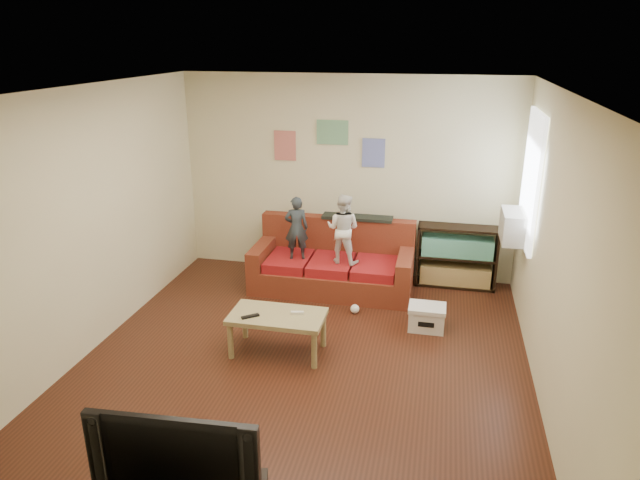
% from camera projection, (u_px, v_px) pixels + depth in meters
% --- Properties ---
extents(room_shell, '(4.52, 5.02, 2.72)m').
position_uv_depth(room_shell, '(302.00, 238.00, 5.36)').
color(room_shell, '#451F12').
rests_on(room_shell, ground).
extents(sofa, '(2.06, 0.95, 0.91)m').
position_uv_depth(sofa, '(334.00, 265.00, 7.48)').
color(sofa, maroon).
rests_on(sofa, ground).
extents(child_a, '(0.34, 0.27, 0.82)m').
position_uv_depth(child_a, '(296.00, 228.00, 7.23)').
color(child_a, '#2A333A').
rests_on(child_a, sofa).
extents(child_b, '(0.49, 0.41, 0.89)m').
position_uv_depth(child_b, '(343.00, 229.00, 7.10)').
color(child_b, white).
rests_on(child_b, sofa).
extents(coffee_table, '(0.98, 0.54, 0.44)m').
position_uv_depth(coffee_table, '(277.00, 320.00, 5.89)').
color(coffee_table, tan).
rests_on(coffee_table, ground).
extents(remote, '(0.17, 0.15, 0.02)m').
position_uv_depth(remote, '(250.00, 316.00, 5.80)').
color(remote, black).
rests_on(remote, coffee_table).
extents(game_controller, '(0.14, 0.06, 0.03)m').
position_uv_depth(game_controller, '(297.00, 313.00, 5.87)').
color(game_controller, silver).
rests_on(game_controller, coffee_table).
extents(bookshelf, '(1.03, 0.31, 0.83)m').
position_uv_depth(bookshelf, '(456.00, 259.00, 7.50)').
color(bookshelf, black).
rests_on(bookshelf, ground).
extents(window, '(0.04, 1.08, 1.48)m').
position_uv_depth(window, '(531.00, 179.00, 6.33)').
color(window, white).
rests_on(window, room_shell).
extents(ac_unit, '(0.28, 0.55, 0.35)m').
position_uv_depth(ac_unit, '(514.00, 226.00, 6.55)').
color(ac_unit, '#B7B2A3').
rests_on(ac_unit, window).
extents(artwork_left, '(0.30, 0.01, 0.40)m').
position_uv_depth(artwork_left, '(285.00, 146.00, 7.68)').
color(artwork_left, '#D87266').
rests_on(artwork_left, room_shell).
extents(artwork_center, '(0.42, 0.01, 0.32)m').
position_uv_depth(artwork_center, '(332.00, 132.00, 7.48)').
color(artwork_center, '#72B27F').
rests_on(artwork_center, room_shell).
extents(artwork_right, '(0.30, 0.01, 0.38)m').
position_uv_depth(artwork_right, '(373.00, 153.00, 7.46)').
color(artwork_right, '#727FCC').
rests_on(artwork_right, room_shell).
extents(file_box, '(0.41, 0.31, 0.29)m').
position_uv_depth(file_box, '(427.00, 317.00, 6.44)').
color(file_box, white).
rests_on(file_box, ground).
extents(television, '(1.09, 0.21, 0.63)m').
position_uv_depth(television, '(180.00, 449.00, 3.55)').
color(television, black).
rests_on(television, tv_stand).
extents(tissue, '(0.14, 0.14, 0.11)m').
position_uv_depth(tissue, '(355.00, 309.00, 6.83)').
color(tissue, white).
rests_on(tissue, ground).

